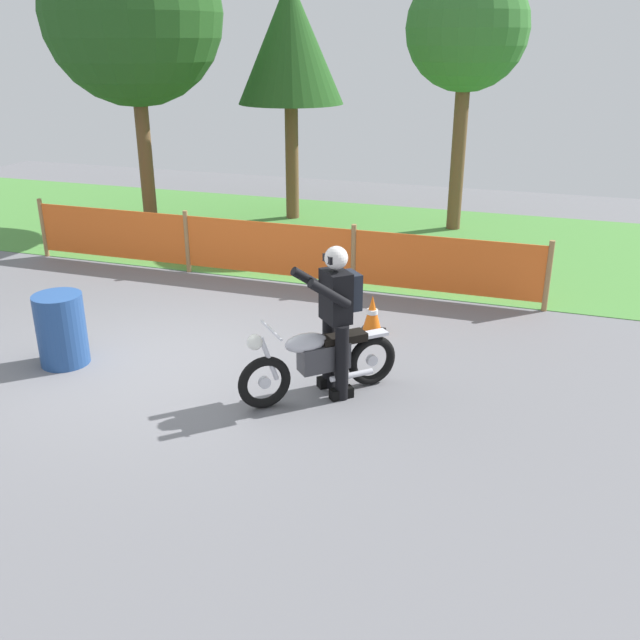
# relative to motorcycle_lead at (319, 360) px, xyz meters

# --- Properties ---
(ground) EXTENTS (24.00, 24.00, 0.02)m
(ground) POSITION_rel_motorcycle_lead_xyz_m (-2.07, 0.21, -0.44)
(ground) COLOR slate
(grass_verge) EXTENTS (24.00, 5.98, 0.01)m
(grass_verge) POSITION_rel_motorcycle_lead_xyz_m (-2.07, 6.51, -0.43)
(grass_verge) COLOR #4C8C3D
(grass_verge) RESTS_ON ground
(barrier_fence) EXTENTS (8.76, 0.08, 1.05)m
(barrier_fence) POSITION_rel_motorcycle_lead_xyz_m (-2.07, 3.52, 0.11)
(barrier_fence) COLOR #997547
(barrier_fence) RESTS_ON ground
(tree_leftmost) EXTENTS (3.41, 3.41, 5.83)m
(tree_leftmost) POSITION_rel_motorcycle_lead_xyz_m (-5.69, 5.93, 3.68)
(tree_leftmost) COLOR brown
(tree_leftmost) RESTS_ON ground
(tree_near_left) EXTENTS (2.18, 2.18, 4.84)m
(tree_near_left) POSITION_rel_motorcycle_lead_xyz_m (-3.20, 7.68, 3.16)
(tree_near_left) COLOR brown
(tree_near_left) RESTS_ON ground
(tree_near_right) EXTENTS (2.32, 2.32, 5.02)m
(tree_near_right) POSITION_rel_motorcycle_lead_xyz_m (0.30, 7.85, 3.38)
(tree_near_right) COLOR brown
(tree_near_right) RESTS_ON ground
(motorcycle_lead) EXTENTS (1.44, 1.38, 0.90)m
(motorcycle_lead) POSITION_rel_motorcycle_lead_xyz_m (0.00, 0.00, 0.00)
(motorcycle_lead) COLOR black
(motorcycle_lead) RESTS_ON ground
(rider_lead) EXTENTS (0.77, 0.76, 1.69)m
(rider_lead) POSITION_rel_motorcycle_lead_xyz_m (0.15, 0.14, 0.52)
(rider_lead) COLOR black
(rider_lead) RESTS_ON ground
(traffic_cone) EXTENTS (0.32, 0.32, 0.53)m
(traffic_cone) POSITION_rel_motorcycle_lead_xyz_m (0.10, 1.92, -0.17)
(traffic_cone) COLOR black
(traffic_cone) RESTS_ON ground
(spare_drum) EXTENTS (0.58, 0.58, 0.88)m
(spare_drum) POSITION_rel_motorcycle_lead_xyz_m (-3.20, -0.18, 0.01)
(spare_drum) COLOR navy
(spare_drum) RESTS_ON ground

